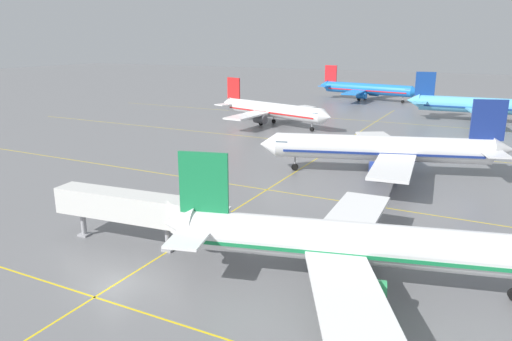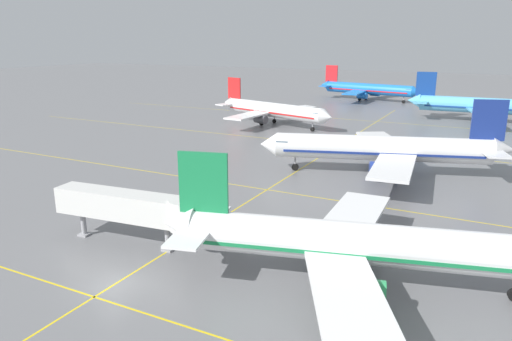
% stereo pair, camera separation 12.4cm
% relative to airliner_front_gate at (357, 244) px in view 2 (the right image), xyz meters
% --- Properties ---
extents(ground_plane, '(600.00, 600.00, 0.00)m').
position_rel_airliner_front_gate_xyz_m(ground_plane, '(-18.35, -9.87, -3.75)').
color(ground_plane, slate).
extents(airliner_front_gate, '(34.88, 29.70, 10.97)m').
position_rel_airliner_front_gate_xyz_m(airliner_front_gate, '(0.00, 0.00, 0.00)').
color(airliner_front_gate, white).
rests_on(airliner_front_gate, ground).
extents(airliner_second_row, '(37.55, 32.08, 11.94)m').
position_rel_airliner_front_gate_xyz_m(airliner_second_row, '(-5.77, 36.03, 0.33)').
color(airliner_second_row, white).
rests_on(airliner_second_row, ground).
extents(airliner_third_row, '(34.25, 29.22, 10.84)m').
position_rel_airliner_front_gate_xyz_m(airliner_third_row, '(-40.23, 68.45, -0.05)').
color(airliner_third_row, white).
rests_on(airliner_third_row, ground).
extents(airliner_far_left_stand, '(39.34, 33.96, 12.24)m').
position_rel_airliner_front_gate_xyz_m(airliner_far_left_stand, '(6.39, 96.62, 0.43)').
color(airliner_far_left_stand, '#5BB7E5').
rests_on(airliner_far_left_stand, ground).
extents(airliner_far_right_stand, '(36.83, 31.34, 11.49)m').
position_rel_airliner_front_gate_xyz_m(airliner_far_right_stand, '(-32.17, 128.25, 0.18)').
color(airliner_far_right_stand, blue).
rests_on(airliner_far_right_stand, ground).
extents(taxiway_markings, '(165.00, 142.73, 0.01)m').
position_rel_airliner_front_gate_xyz_m(taxiway_markings, '(-18.35, 36.79, -3.74)').
color(taxiway_markings, yellow).
rests_on(taxiway_markings, ground).
extents(jet_bridge, '(17.16, 4.54, 5.58)m').
position_rel_airliner_front_gate_xyz_m(jet_bridge, '(-21.33, -2.10, 0.31)').
color(jet_bridge, silver).
rests_on(jet_bridge, ground).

